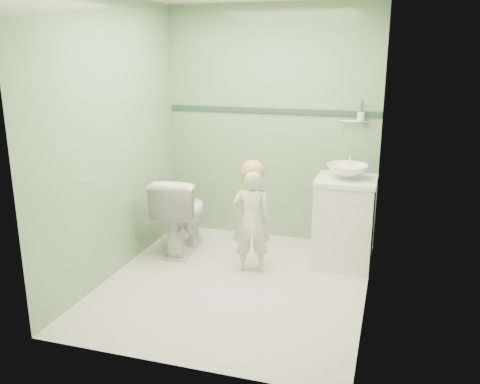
% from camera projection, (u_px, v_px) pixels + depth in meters
% --- Properties ---
extents(ground, '(2.50, 2.50, 0.00)m').
position_uv_depth(ground, '(235.00, 283.00, 4.41)').
color(ground, beige).
rests_on(ground, ground).
extents(room_shell, '(2.50, 2.54, 2.40)m').
position_uv_depth(room_shell, '(235.00, 147.00, 4.08)').
color(room_shell, '#7FA373').
rests_on(room_shell, ground).
extents(trim_stripe, '(2.20, 0.02, 0.05)m').
position_uv_depth(trim_stripe, '(271.00, 111.00, 5.18)').
color(trim_stripe, '#294633').
rests_on(trim_stripe, room_shell).
extents(vanity, '(0.52, 0.50, 0.80)m').
position_uv_depth(vanity, '(344.00, 223.00, 4.71)').
color(vanity, silver).
rests_on(vanity, ground).
extents(counter, '(0.54, 0.52, 0.04)m').
position_uv_depth(counter, '(347.00, 180.00, 4.60)').
color(counter, white).
rests_on(counter, vanity).
extents(basin, '(0.37, 0.37, 0.13)m').
position_uv_depth(basin, '(347.00, 171.00, 4.58)').
color(basin, white).
rests_on(basin, counter).
extents(faucet, '(0.03, 0.13, 0.18)m').
position_uv_depth(faucet, '(349.00, 159.00, 4.72)').
color(faucet, silver).
rests_on(faucet, counter).
extents(cup_holder, '(0.26, 0.07, 0.21)m').
position_uv_depth(cup_holder, '(360.00, 117.00, 4.89)').
color(cup_holder, silver).
rests_on(cup_holder, room_shell).
extents(toilet, '(0.51, 0.79, 0.77)m').
position_uv_depth(toilet, '(181.00, 213.00, 5.05)').
color(toilet, white).
rests_on(toilet, ground).
extents(toddler, '(0.40, 0.31, 0.96)m').
position_uv_depth(toddler, '(251.00, 221.00, 4.54)').
color(toddler, beige).
rests_on(toddler, ground).
extents(hair_cap, '(0.21, 0.21, 0.21)m').
position_uv_depth(hair_cap, '(252.00, 172.00, 4.44)').
color(hair_cap, '#C78A49').
rests_on(hair_cap, toddler).
extents(teal_toothbrush, '(0.11, 0.14, 0.08)m').
position_uv_depth(teal_toothbrush, '(260.00, 190.00, 4.33)').
color(teal_toothbrush, '#18896A').
rests_on(teal_toothbrush, toddler).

